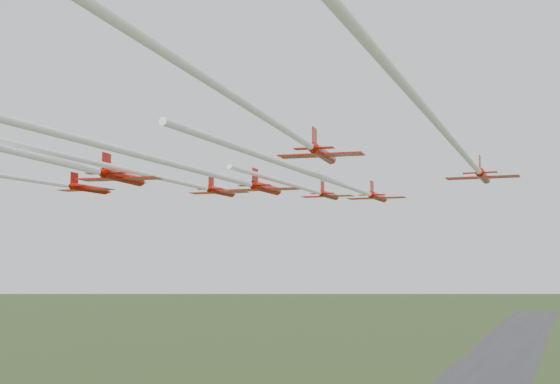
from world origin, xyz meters
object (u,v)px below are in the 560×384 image
at_px(jet_row2_left, 173,181).
at_px(jet_row4_right, 274,123).
at_px(jet_row3_mid, 219,176).
at_px(jet_row2_right, 343,185).
at_px(jet_row4_left, 28,155).
at_px(jet_lead, 311,190).
at_px(jet_row3_right, 463,153).

relative_size(jet_row2_left, jet_row4_right, 0.93).
bearing_deg(jet_row3_mid, jet_row2_right, 50.69).
xyz_separation_m(jet_row2_left, jet_row2_right, (22.82, 0.35, -1.43)).
relative_size(jet_row4_left, jet_row4_right, 1.06).
relative_size(jet_row2_right, jet_row4_left, 0.92).
xyz_separation_m(jet_lead, jet_row4_left, (-9.23, -47.64, -0.70)).
distance_m(jet_lead, jet_row4_right, 47.46).
height_order(jet_row2_left, jet_row2_right, jet_row2_left).
bearing_deg(jet_row2_left, jet_row4_right, -50.90).
relative_size(jet_row2_left, jet_row2_right, 0.95).
relative_size(jet_row3_mid, jet_row3_right, 0.85).
height_order(jet_row2_right, jet_row3_mid, jet_row3_mid).
relative_size(jet_row3_right, jet_row4_left, 0.95).
bearing_deg(jet_lead, jet_row2_right, -61.78).
relative_size(jet_row2_left, jet_row3_mid, 1.09).
bearing_deg(jet_row4_left, jet_row3_right, 10.40).
distance_m(jet_row4_left, jet_row4_right, 23.20).
bearing_deg(jet_row4_left, jet_row2_left, 86.15).
bearing_deg(jet_row4_right, jet_row3_right, 32.30).
bearing_deg(jet_row4_right, jet_lead, 100.07).
relative_size(jet_row3_mid, jet_row4_left, 0.81).
xyz_separation_m(jet_row4_left, jet_row4_right, (23.04, 2.25, 1.54)).
distance_m(jet_lead, jet_row2_left, 22.19).
xyz_separation_m(jet_lead, jet_row3_mid, (1.44, -31.39, -1.37)).
distance_m(jet_row3_mid, jet_row4_left, 19.45).
height_order(jet_lead, jet_row2_left, jet_row2_left).
xyz_separation_m(jet_lead, jet_row4_right, (13.81, -45.39, 0.83)).
distance_m(jet_row3_mid, jet_row3_right, 25.71).
bearing_deg(jet_row3_mid, jet_row2_left, 132.98).
distance_m(jet_row2_right, jet_row3_right, 22.97).
xyz_separation_m(jet_lead, jet_row2_left, (-11.98, -18.67, 0.01)).
xyz_separation_m(jet_row3_mid, jet_row4_right, (12.38, -14.01, 2.20)).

